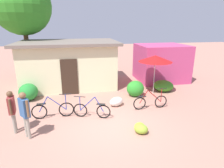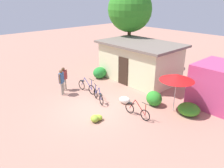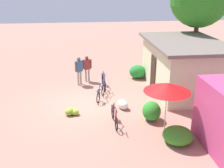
{
  "view_description": "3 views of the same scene",
  "coord_description": "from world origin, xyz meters",
  "px_view_note": "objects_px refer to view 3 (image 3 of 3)",
  "views": [
    {
      "loc": [
        -1.15,
        -6.56,
        3.82
      ],
      "look_at": [
        0.43,
        1.53,
        1.2
      ],
      "focal_mm": 30.66,
      "sensor_mm": 36.0,
      "label": 1
    },
    {
      "loc": [
        8.53,
        -6.45,
        5.89
      ],
      "look_at": [
        -0.15,
        1.51,
        1.06
      ],
      "focal_mm": 34.37,
      "sensor_mm": 36.0,
      "label": 2
    },
    {
      "loc": [
        12.47,
        -0.18,
        5.77
      ],
      "look_at": [
        0.66,
        1.23,
        1.29
      ],
      "focal_mm": 43.42,
      "sensor_mm": 36.0,
      "label": 3
    }
  ],
  "objects_px": {
    "banana_pile_on_ground": "(72,112)",
    "bicycle_near_pile": "(101,93)",
    "bicycle_leftmost": "(104,82)",
    "person_vendor": "(87,66)",
    "produce_sack": "(123,104)",
    "person_bystander": "(79,68)",
    "bicycle_center_loaded": "(114,117)",
    "market_umbrella": "(167,87)",
    "building_low": "(184,65)"
  },
  "relations": [
    {
      "from": "bicycle_leftmost",
      "to": "bicycle_center_loaded",
      "type": "relative_size",
      "value": 1.05
    },
    {
      "from": "market_umbrella",
      "to": "person_bystander",
      "type": "relative_size",
      "value": 1.29
    },
    {
      "from": "person_vendor",
      "to": "person_bystander",
      "type": "distance_m",
      "value": 0.73
    },
    {
      "from": "building_low",
      "to": "bicycle_leftmost",
      "type": "bearing_deg",
      "value": -98.62
    },
    {
      "from": "bicycle_near_pile",
      "to": "person_vendor",
      "type": "height_order",
      "value": "person_vendor"
    },
    {
      "from": "person_bystander",
      "to": "person_vendor",
      "type": "bearing_deg",
      "value": 138.2
    },
    {
      "from": "person_bystander",
      "to": "produce_sack",
      "type": "bearing_deg",
      "value": 29.75
    },
    {
      "from": "person_vendor",
      "to": "banana_pile_on_ground",
      "type": "bearing_deg",
      "value": -11.1
    },
    {
      "from": "banana_pile_on_ground",
      "to": "person_bystander",
      "type": "relative_size",
      "value": 0.48
    },
    {
      "from": "banana_pile_on_ground",
      "to": "person_bystander",
      "type": "distance_m",
      "value": 4.07
    },
    {
      "from": "market_umbrella",
      "to": "produce_sack",
      "type": "distance_m",
      "value": 3.3
    },
    {
      "from": "building_low",
      "to": "market_umbrella",
      "type": "distance_m",
      "value": 5.28
    },
    {
      "from": "banana_pile_on_ground",
      "to": "person_vendor",
      "type": "distance_m",
      "value": 4.66
    },
    {
      "from": "bicycle_near_pile",
      "to": "person_bystander",
      "type": "relative_size",
      "value": 0.9
    },
    {
      "from": "bicycle_leftmost",
      "to": "bicycle_center_loaded",
      "type": "xyz_separation_m",
      "value": [
        4.36,
        0.07,
        -0.02
      ]
    },
    {
      "from": "building_low",
      "to": "bicycle_near_pile",
      "type": "relative_size",
      "value": 3.88
    },
    {
      "from": "banana_pile_on_ground",
      "to": "person_bystander",
      "type": "bearing_deg",
      "value": 174.23
    },
    {
      "from": "bicycle_leftmost",
      "to": "person_vendor",
      "type": "height_order",
      "value": "person_vendor"
    },
    {
      "from": "building_low",
      "to": "person_bystander",
      "type": "height_order",
      "value": "building_low"
    },
    {
      "from": "bicycle_center_loaded",
      "to": "person_vendor",
      "type": "xyz_separation_m",
      "value": [
        -5.62,
        -0.97,
        0.63
      ]
    },
    {
      "from": "market_umbrella",
      "to": "person_vendor",
      "type": "relative_size",
      "value": 1.36
    },
    {
      "from": "building_low",
      "to": "market_umbrella",
      "type": "xyz_separation_m",
      "value": [
        4.64,
        -2.46,
        0.59
      ]
    },
    {
      "from": "bicycle_center_loaded",
      "to": "person_bystander",
      "type": "bearing_deg",
      "value": -164.03
    },
    {
      "from": "building_low",
      "to": "bicycle_near_pile",
      "type": "height_order",
      "value": "building_low"
    },
    {
      "from": "market_umbrella",
      "to": "banana_pile_on_ground",
      "type": "height_order",
      "value": "market_umbrella"
    },
    {
      "from": "produce_sack",
      "to": "person_bystander",
      "type": "height_order",
      "value": "person_bystander"
    },
    {
      "from": "market_umbrella",
      "to": "bicycle_near_pile",
      "type": "bearing_deg",
      "value": -148.4
    },
    {
      "from": "bicycle_near_pile",
      "to": "person_bystander",
      "type": "xyz_separation_m",
      "value": [
        -2.32,
        -1.09,
        0.7
      ]
    },
    {
      "from": "market_umbrella",
      "to": "banana_pile_on_ground",
      "type": "bearing_deg",
      "value": -118.82
    },
    {
      "from": "bicycle_leftmost",
      "to": "banana_pile_on_ground",
      "type": "bearing_deg",
      "value": -28.9
    },
    {
      "from": "bicycle_leftmost",
      "to": "bicycle_near_pile",
      "type": "bearing_deg",
      "value": -10.63
    },
    {
      "from": "bicycle_leftmost",
      "to": "market_umbrella",
      "type": "bearing_deg",
      "value": 20.52
    },
    {
      "from": "market_umbrella",
      "to": "bicycle_near_pile",
      "type": "xyz_separation_m",
      "value": [
        -3.72,
        -2.29,
        -1.66
      ]
    },
    {
      "from": "bicycle_near_pile",
      "to": "produce_sack",
      "type": "bearing_deg",
      "value": 37.21
    },
    {
      "from": "bicycle_leftmost",
      "to": "building_low",
      "type": "bearing_deg",
      "value": 81.38
    },
    {
      "from": "bicycle_center_loaded",
      "to": "person_vendor",
      "type": "bearing_deg",
      "value": -170.19
    },
    {
      "from": "building_low",
      "to": "person_bystander",
      "type": "bearing_deg",
      "value": -103.49
    },
    {
      "from": "bicycle_leftmost",
      "to": "person_vendor",
      "type": "bearing_deg",
      "value": -144.48
    },
    {
      "from": "produce_sack",
      "to": "person_bystander",
      "type": "distance_m",
      "value": 4.22
    },
    {
      "from": "person_bystander",
      "to": "market_umbrella",
      "type": "bearing_deg",
      "value": 29.2
    },
    {
      "from": "bicycle_near_pile",
      "to": "person_bystander",
      "type": "height_order",
      "value": "person_bystander"
    },
    {
      "from": "bicycle_near_pile",
      "to": "produce_sack",
      "type": "relative_size",
      "value": 2.18
    },
    {
      "from": "market_umbrella",
      "to": "bicycle_center_loaded",
      "type": "distance_m",
      "value": 2.71
    },
    {
      "from": "person_vendor",
      "to": "market_umbrella",
      "type": "bearing_deg",
      "value": 23.73
    },
    {
      "from": "banana_pile_on_ground",
      "to": "bicycle_near_pile",
      "type": "bearing_deg",
      "value": 137.83
    },
    {
      "from": "produce_sack",
      "to": "person_bystander",
      "type": "bearing_deg",
      "value": -150.25
    },
    {
      "from": "market_umbrella",
      "to": "bicycle_center_loaded",
      "type": "relative_size",
      "value": 1.31
    },
    {
      "from": "produce_sack",
      "to": "bicycle_leftmost",
      "type": "bearing_deg",
      "value": -166.9
    },
    {
      "from": "market_umbrella",
      "to": "bicycle_leftmost",
      "type": "distance_m",
      "value": 5.9
    },
    {
      "from": "market_umbrella",
      "to": "person_bystander",
      "type": "bearing_deg",
      "value": -150.8
    }
  ]
}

